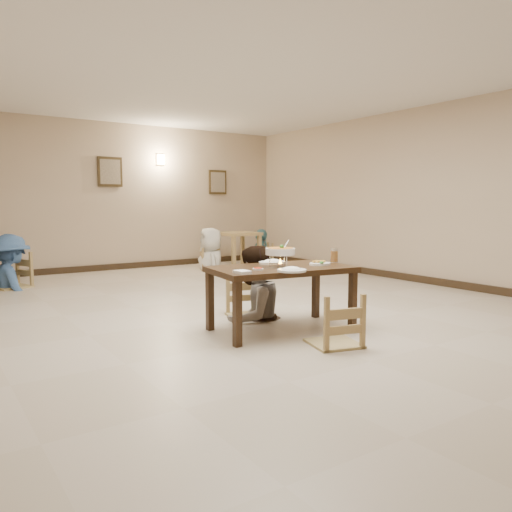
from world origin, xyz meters
TOP-DOWN VIEW (x-y plane):
  - floor at (0.00, 0.00)m, footprint 10.00×10.00m
  - ceiling at (0.00, 0.00)m, footprint 10.00×10.00m
  - wall_back at (0.00, 5.00)m, footprint 10.00×0.00m
  - wall_right at (4.00, 0.00)m, footprint 0.00×10.00m
  - baseboard_back at (0.00, 4.97)m, footprint 8.00×0.06m
  - baseboard_right at (3.97, 0.00)m, footprint 0.06×10.00m
  - picture_b at (0.10, 4.96)m, footprint 0.50×0.04m
  - picture_c at (2.60, 4.96)m, footprint 0.45×0.04m
  - wall_sconce at (1.20, 4.96)m, footprint 0.16×0.05m
  - main_table at (0.01, -0.93)m, footprint 1.57×1.01m
  - chair_far at (0.05, -0.19)m, footprint 0.44×0.44m
  - chair_near at (0.10, -1.66)m, footprint 0.46×0.46m
  - main_diner at (0.08, -0.29)m, footprint 1.01×0.89m
  - curry_warmer at (-0.02, -0.95)m, footprint 0.35×0.31m
  - rice_plate_far at (0.09, -0.65)m, footprint 0.32×0.32m
  - rice_plate_near at (-0.14, -1.30)m, footprint 0.29×0.29m
  - fried_plate at (0.46, -1.04)m, footprint 0.26×0.26m
  - chili_dish at (-0.35, -1.02)m, footprint 0.11×0.11m
  - napkin_cutlery at (-0.62, -1.14)m, footprint 0.15×0.24m
  - drink_glass at (0.75, -0.95)m, footprint 0.08×0.08m
  - bg_table_right at (2.41, 3.78)m, footprint 0.77×0.77m
  - bg_chair_lr at (-1.98, 3.71)m, footprint 0.51×0.51m
  - bg_chair_rl at (1.76, 3.80)m, footprint 0.41×0.41m
  - bg_chair_rr at (3.06, 3.85)m, footprint 0.44×0.44m
  - bg_diner_b at (-1.98, 3.71)m, footprint 0.94×1.27m
  - bg_diner_c at (1.76, 3.80)m, footprint 0.78×0.97m
  - bg_diner_d at (3.06, 3.85)m, footprint 0.66×1.02m

SIDE VIEW (x-z plane):
  - floor at x=0.00m, z-range 0.00..0.00m
  - baseboard_back at x=0.00m, z-range 0.00..0.12m
  - baseboard_right at x=3.97m, z-range 0.00..0.12m
  - bg_chair_rl at x=1.76m, z-range 0.00..0.88m
  - chair_far at x=0.05m, z-range 0.00..0.94m
  - bg_chair_rr at x=3.06m, z-range 0.00..0.94m
  - chair_near at x=0.10m, z-range 0.00..0.97m
  - bg_chair_lr at x=-1.98m, z-range 0.00..1.08m
  - main_table at x=0.01m, z-range 0.27..0.96m
  - bg_table_right at x=2.41m, z-range 0.24..1.00m
  - chili_dish at x=-0.35m, z-range 0.69..0.71m
  - napkin_cutlery at x=-0.62m, z-range 0.69..0.72m
  - rice_plate_near at x=-0.14m, z-range 0.67..0.74m
  - rice_plate_far at x=0.09m, z-range 0.67..0.74m
  - fried_plate at x=0.46m, z-range 0.68..0.74m
  - drink_glass at x=0.75m, z-range 0.69..0.85m
  - bg_diner_d at x=3.06m, z-range 0.00..1.61m
  - curry_warmer at x=-0.02m, z-range 0.72..1.00m
  - main_diner at x=0.08m, z-range 0.00..1.73m
  - bg_diner_c at x=1.76m, z-range 0.00..1.74m
  - bg_diner_b at x=-1.98m, z-range 0.00..1.75m
  - wall_back at x=0.00m, z-range -3.50..6.50m
  - wall_right at x=4.00m, z-range -3.50..6.50m
  - picture_c at x=2.60m, z-range 1.57..2.12m
  - picture_b at x=0.10m, z-range 1.70..2.30m
  - wall_sconce at x=1.20m, z-range 2.19..2.41m
  - ceiling at x=0.00m, z-range 3.00..3.00m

